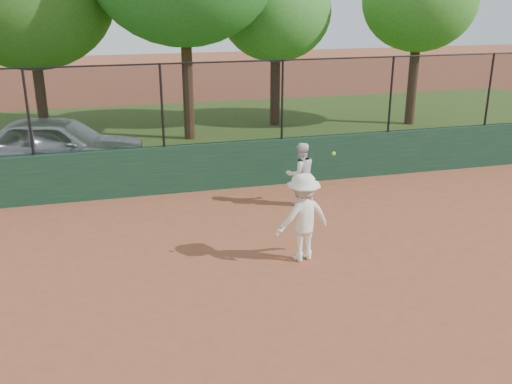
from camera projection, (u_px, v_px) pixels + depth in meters
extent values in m
plane|color=brown|center=(243.00, 313.00, 8.94)|extent=(80.00, 80.00, 0.00)
cube|color=#1A3B26|center=(186.00, 168.00, 14.20)|extent=(26.00, 0.20, 1.20)
cube|color=#335219|center=(161.00, 136.00, 19.86)|extent=(36.00, 12.00, 0.01)
imported|color=silver|center=(59.00, 145.00, 15.56)|extent=(5.02, 3.04, 1.60)
imported|color=silver|center=(301.00, 174.00, 13.29)|extent=(0.77, 0.62, 1.49)
imported|color=#E9E5C6|center=(303.00, 217.00, 10.50)|extent=(1.19, 0.84, 1.68)
sphere|color=#A8CA2C|center=(334.00, 154.00, 9.82)|extent=(0.07, 0.07, 0.07)
cube|color=black|center=(183.00, 105.00, 13.67)|extent=(26.00, 0.02, 2.00)
cylinder|color=black|center=(181.00, 63.00, 13.34)|extent=(26.00, 0.04, 0.04)
cylinder|color=black|center=(28.00, 112.00, 12.81)|extent=(0.06, 0.06, 2.00)
cylinder|color=black|center=(162.00, 106.00, 13.55)|extent=(0.06, 0.06, 2.00)
cylinder|color=black|center=(282.00, 100.00, 14.28)|extent=(0.06, 0.06, 2.00)
cylinder|color=black|center=(391.00, 95.00, 15.01)|extent=(0.06, 0.06, 2.00)
cylinder|color=black|center=(489.00, 90.00, 15.74)|extent=(0.06, 0.06, 2.00)
cylinder|color=#482D18|center=(41.00, 100.00, 19.37)|extent=(0.36, 0.36, 2.53)
cylinder|color=#482C19|center=(188.00, 90.00, 19.00)|extent=(0.36, 0.36, 3.31)
cylinder|color=#402615|center=(275.00, 91.00, 21.20)|extent=(0.36, 0.36, 2.52)
ellipsoid|color=#306B23|center=(276.00, 12.00, 20.27)|extent=(4.00, 3.64, 3.45)
cylinder|color=#452B18|center=(412.00, 86.00, 21.24)|extent=(0.36, 0.36, 2.86)
ellipsoid|color=#2F6B1E|center=(420.00, 0.00, 20.23)|extent=(4.17, 3.79, 3.60)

